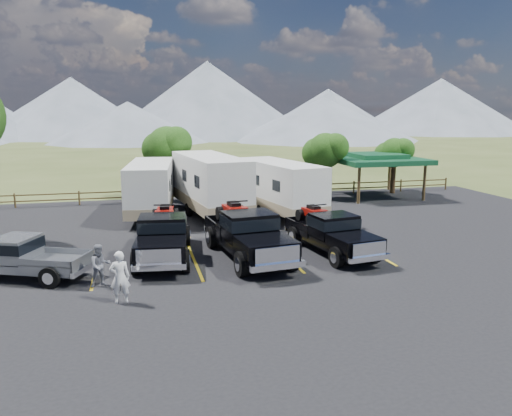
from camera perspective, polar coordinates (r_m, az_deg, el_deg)
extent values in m
plane|color=#3D4C20|center=(18.13, 0.87, -9.34)|extent=(320.00, 320.00, 0.00)
cube|color=black|center=(20.88, -1.23, -6.48)|extent=(44.00, 34.00, 0.04)
cube|color=gold|center=(21.44, -17.79, -6.49)|extent=(0.12, 5.50, 0.01)
cube|color=gold|center=(21.50, -7.05, -5.98)|extent=(0.12, 5.50, 0.01)
cube|color=gold|center=(22.29, 3.25, -5.29)|extent=(0.12, 5.50, 0.01)
cube|color=gold|center=(23.73, 12.55, -4.52)|extent=(0.12, 5.50, 0.01)
cylinder|color=#321F13|center=(36.32, 7.85, 3.22)|extent=(0.39, 0.39, 2.80)
sphere|color=#204912|center=(36.09, 7.94, 6.52)|extent=(2.52, 2.52, 2.52)
sphere|color=#204912|center=(35.86, 9.03, 6.89)|extent=(1.98, 1.98, 1.98)
sphere|color=#204912|center=(36.29, 6.96, 6.28)|extent=(2.16, 2.16, 2.16)
cylinder|color=#321F13|center=(39.80, 15.39, 3.41)|extent=(0.38, 0.38, 2.52)
sphere|color=#204912|center=(39.60, 15.53, 6.12)|extent=(2.24, 2.24, 2.24)
sphere|color=#204912|center=(39.48, 16.44, 6.40)|extent=(1.76, 1.76, 1.76)
sphere|color=#204912|center=(39.71, 14.70, 5.94)|extent=(1.92, 1.92, 1.92)
cylinder|color=#321F13|center=(35.83, -9.99, 3.27)|extent=(0.41, 0.41, 3.08)
sphere|color=#204912|center=(35.59, -10.12, 6.96)|extent=(2.80, 2.80, 2.80)
sphere|color=#204912|center=(35.12, -9.09, 7.43)|extent=(2.20, 2.20, 2.20)
sphere|color=#204912|center=(36.01, -11.05, 6.65)|extent=(2.40, 2.40, 2.40)
cylinder|color=brown|center=(36.24, -25.85, 0.74)|extent=(0.12, 0.12, 1.00)
cylinder|color=brown|center=(35.60, -19.55, 1.05)|extent=(0.12, 0.12, 1.00)
cylinder|color=brown|center=(35.41, -13.11, 1.35)|extent=(0.12, 0.12, 1.00)
cylinder|color=brown|center=(35.67, -6.67, 1.64)|extent=(0.12, 0.12, 1.00)
cylinder|color=brown|center=(36.38, -0.41, 1.90)|extent=(0.12, 0.12, 1.00)
cylinder|color=brown|center=(37.49, 5.55, 2.13)|extent=(0.12, 0.12, 1.00)
cylinder|color=brown|center=(38.99, 11.11, 2.31)|extent=(0.12, 0.12, 1.00)
cylinder|color=brown|center=(40.83, 16.22, 2.47)|extent=(0.12, 0.12, 1.00)
cylinder|color=brown|center=(42.96, 20.86, 2.59)|extent=(0.12, 0.12, 1.00)
cube|color=brown|center=(35.98, -3.51, 1.70)|extent=(36.00, 0.06, 0.08)
cube|color=brown|center=(35.92, -3.52, 2.33)|extent=(36.00, 0.06, 0.08)
cylinder|color=brown|center=(34.66, 11.68, 2.55)|extent=(0.20, 0.20, 2.60)
cylinder|color=brown|center=(39.19, 8.55, 3.63)|extent=(0.20, 0.20, 2.60)
cylinder|color=brown|center=(37.07, 18.68, 2.74)|extent=(0.20, 0.20, 2.60)
cylinder|color=brown|center=(41.34, 14.99, 3.76)|extent=(0.20, 0.20, 2.60)
cube|color=#175230|center=(37.82, 13.58, 5.38)|extent=(6.20, 6.20, 0.35)
cube|color=#175230|center=(37.79, 13.60, 5.83)|extent=(3.50, 3.50, 0.35)
cone|color=slate|center=(129.16, -20.26, 10.76)|extent=(44.00, 44.00, 14.00)
cone|color=slate|center=(125.80, -5.56, 12.30)|extent=(52.00, 52.00, 18.00)
cone|color=slate|center=(140.53, 8.20, 10.89)|extent=(40.00, 40.00, 12.00)
cone|color=slate|center=(151.97, 20.28, 10.90)|extent=(50.00, 50.00, 15.00)
cone|color=slate|center=(103.46, -14.38, 9.50)|extent=(32.00, 32.00, 8.00)
cone|color=slate|center=(107.86, 7.69, 10.07)|extent=(40.00, 40.00, 9.00)
cube|color=black|center=(21.85, -10.53, -4.04)|extent=(2.56, 6.05, 0.37)
cube|color=black|center=(19.84, -10.88, -4.47)|extent=(2.18, 2.07, 0.52)
cube|color=black|center=(21.55, -10.62, -2.22)|extent=(2.11, 1.82, 1.03)
cube|color=black|center=(21.52, -10.63, -1.82)|extent=(2.16, 1.89, 0.46)
cube|color=black|center=(23.58, -10.31, -2.20)|extent=(2.25, 2.68, 0.57)
cube|color=white|center=(18.85, -11.07, -5.47)|extent=(1.65, 0.27, 0.57)
cube|color=white|center=(18.91, -11.03, -6.66)|extent=(2.03, 0.42, 0.23)
cube|color=white|center=(24.86, -10.14, -2.33)|extent=(2.03, 0.39, 0.23)
cylinder|color=black|center=(20.03, -13.61, -6.13)|extent=(0.41, 0.96, 0.93)
cylinder|color=black|center=(19.90, -8.03, -6.03)|extent=(0.41, 0.96, 0.93)
cylinder|color=black|center=(23.94, -12.57, -3.24)|extent=(0.41, 0.96, 0.93)
cylinder|color=black|center=(23.83, -7.92, -3.15)|extent=(0.41, 0.96, 0.93)
cube|color=maroon|center=(23.43, -10.37, -0.55)|extent=(0.87, 1.41, 0.36)
cube|color=black|center=(23.38, -10.39, 0.07)|extent=(0.50, 0.82, 0.19)
cube|color=maroon|center=(22.85, -10.45, -0.58)|extent=(0.86, 0.45, 0.23)
cylinder|color=black|center=(22.89, -10.47, 0.36)|extent=(0.93, 0.17, 0.06)
cylinder|color=black|center=(22.95, -11.58, -1.36)|extent=(0.33, 0.60, 0.58)
cylinder|color=black|center=(22.90, -9.27, -1.31)|extent=(0.33, 0.60, 0.58)
cylinder|color=black|center=(24.06, -11.39, -0.78)|extent=(0.33, 0.60, 0.58)
cylinder|color=black|center=(24.00, -9.18, -0.73)|extent=(0.33, 0.60, 0.58)
cube|color=black|center=(21.50, -0.90, -3.98)|extent=(2.73, 6.48, 0.40)
cube|color=black|center=(19.47, 1.18, -4.34)|extent=(2.33, 2.21, 0.55)
cube|color=black|center=(21.18, -0.78, -1.99)|extent=(2.26, 1.95, 1.10)
cube|color=black|center=(21.14, -0.78, -1.55)|extent=(2.31, 2.02, 0.50)
cube|color=black|center=(23.25, -2.53, -2.05)|extent=(2.41, 2.87, 0.61)
cube|color=white|center=(18.48, 2.46, -5.38)|extent=(1.77, 0.29, 0.61)
cube|color=white|center=(18.55, 2.53, -6.68)|extent=(2.17, 0.44, 0.24)
cube|color=white|center=(24.57, -3.46, -2.23)|extent=(2.17, 0.42, 0.24)
cylinder|color=black|center=(19.24, -1.65, -6.42)|extent=(0.44, 1.02, 0.99)
cylinder|color=black|center=(19.97, 4.03, -5.78)|extent=(0.44, 1.02, 0.99)
cylinder|color=black|center=(23.27, -5.10, -3.35)|extent=(0.44, 1.02, 0.99)
cylinder|color=black|center=(23.88, -0.29, -2.93)|extent=(0.44, 1.02, 0.99)
cube|color=maroon|center=(23.09, -2.54, -0.25)|extent=(0.93, 1.51, 0.39)
cube|color=black|center=(23.04, -2.55, 0.42)|extent=(0.53, 0.87, 0.20)
cube|color=maroon|center=(22.50, -2.07, -0.26)|extent=(0.92, 0.48, 0.24)
cylinder|color=black|center=(22.53, -2.17, 0.75)|extent=(1.00, 0.18, 0.07)
cylinder|color=black|center=(22.42, -3.27, -1.18)|extent=(0.35, 0.65, 0.62)
cylinder|color=black|center=(22.73, -0.88, -1.00)|extent=(0.35, 0.65, 0.62)
cylinder|color=black|center=(23.56, -4.14, -0.59)|extent=(0.35, 0.65, 0.62)
cylinder|color=black|center=(23.85, -1.84, -0.42)|extent=(0.35, 0.65, 0.62)
cube|color=black|center=(22.57, 8.66, -3.60)|extent=(2.57, 5.70, 0.35)
cube|color=black|center=(20.97, 11.29, -3.82)|extent=(2.09, 1.99, 0.48)
cube|color=black|center=(22.31, 8.86, -1.94)|extent=(2.02, 1.76, 0.97)
cube|color=black|center=(22.28, 8.87, -1.58)|extent=(2.06, 1.82, 0.43)
cube|color=black|center=(23.97, 6.55, -2.02)|extent=(2.18, 2.57, 0.53)
cube|color=white|center=(20.20, 12.82, -4.60)|extent=(1.54, 0.31, 0.53)
cube|color=white|center=(20.26, 12.87, -5.64)|extent=(1.90, 0.45, 0.21)
cube|color=white|center=(25.03, 5.25, -2.19)|extent=(1.89, 0.43, 0.21)
cylinder|color=black|center=(20.59, 9.20, -5.56)|extent=(0.42, 0.90, 0.87)
cylinder|color=black|center=(21.57, 13.34, -4.95)|extent=(0.42, 0.90, 0.87)
cylinder|color=black|center=(23.80, 4.41, -3.16)|extent=(0.42, 0.90, 0.87)
cylinder|color=black|center=(24.65, 8.18, -2.74)|extent=(0.42, 0.90, 0.87)
cube|color=maroon|center=(23.83, 6.58, -0.50)|extent=(0.85, 1.34, 0.34)
cube|color=black|center=(23.78, 6.59, 0.07)|extent=(0.49, 0.77, 0.17)
cube|color=maroon|center=(23.35, 7.21, -0.51)|extent=(0.81, 0.45, 0.21)
cylinder|color=black|center=(23.37, 7.12, 0.35)|extent=(0.87, 0.19, 0.06)
cylinder|color=black|center=(23.21, 6.26, -1.29)|extent=(0.33, 0.57, 0.54)
cylinder|color=black|center=(23.63, 8.11, -1.11)|extent=(0.33, 0.57, 0.54)
cylinder|color=black|center=(24.12, 5.06, -0.79)|extent=(0.33, 0.57, 0.54)
cylinder|color=black|center=(24.53, 6.86, -0.63)|extent=(0.33, 0.57, 0.54)
cube|color=white|center=(30.37, -11.94, 2.55)|extent=(3.23, 7.69, 2.69)
cube|color=gray|center=(30.54, -11.86, 0.61)|extent=(3.25, 7.73, 0.60)
cube|color=black|center=(28.62, -14.66, 2.46)|extent=(0.12, 0.89, 0.60)
cube|color=black|center=(28.41, -9.82, 2.60)|extent=(0.12, 0.89, 0.60)
cylinder|color=black|center=(31.03, -13.84, -0.25)|extent=(0.33, 0.72, 0.70)
cylinder|color=black|center=(30.85, -9.70, -0.15)|extent=(0.33, 0.72, 0.70)
cube|color=black|center=(26.09, -12.60, -1.99)|extent=(0.32, 1.79, 0.10)
cube|color=white|center=(30.09, -5.31, 3.11)|extent=(3.79, 8.66, 3.01)
cube|color=gray|center=(30.27, -5.27, 0.91)|extent=(3.83, 8.70, 0.67)
cube|color=black|center=(27.69, -6.78, 3.01)|extent=(0.16, 1.00, 0.67)
cube|color=black|center=(28.49, -1.51, 3.31)|extent=(0.16, 1.00, 0.67)
cylinder|color=black|center=(30.37, -7.71, -0.18)|extent=(0.38, 0.81, 0.78)
cylinder|color=black|center=(31.06, -3.20, 0.15)|extent=(0.38, 0.81, 0.78)
cube|color=black|center=(25.51, -1.94, -1.88)|extent=(0.41, 2.01, 0.11)
cube|color=white|center=(29.96, 2.71, 2.69)|extent=(3.85, 7.85, 2.71)
cube|color=gray|center=(30.13, 2.69, 0.71)|extent=(3.88, 7.89, 0.60)
cube|color=black|center=(27.71, 2.31, 2.57)|extent=(0.20, 0.89, 0.60)
cube|color=black|center=(28.90, 6.59, 2.86)|extent=(0.20, 0.89, 0.60)
cylinder|color=black|center=(29.99, 0.50, -0.31)|extent=(0.38, 0.74, 0.70)
cylinder|color=black|center=(31.02, 4.27, 0.05)|extent=(0.38, 0.74, 0.70)
cube|color=black|center=(26.25, 7.44, -1.72)|extent=(0.48, 1.79, 0.10)
cube|color=gray|center=(21.06, -25.39, -5.82)|extent=(5.20, 3.43, 0.31)
cube|color=gray|center=(20.95, -25.76, -4.15)|extent=(1.89, 2.04, 0.87)
cube|color=black|center=(20.92, -25.79, -3.81)|extent=(1.96, 2.09, 0.39)
cube|color=gray|center=(20.15, -21.75, -5.55)|extent=(2.58, 2.36, 0.48)
cube|color=white|center=(19.73, -19.07, -6.61)|extent=(0.80, 1.63, 0.19)
cylinder|color=black|center=(20.86, -20.15, -6.02)|extent=(0.82, 0.55, 0.78)
cylinder|color=black|center=(19.52, -22.50, -7.36)|extent=(0.82, 0.55, 0.78)
imported|color=white|center=(17.18, -15.29, -7.62)|extent=(0.66, 0.44, 1.79)
imported|color=slate|center=(18.98, -17.38, -6.28)|extent=(0.91, 0.80, 1.57)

